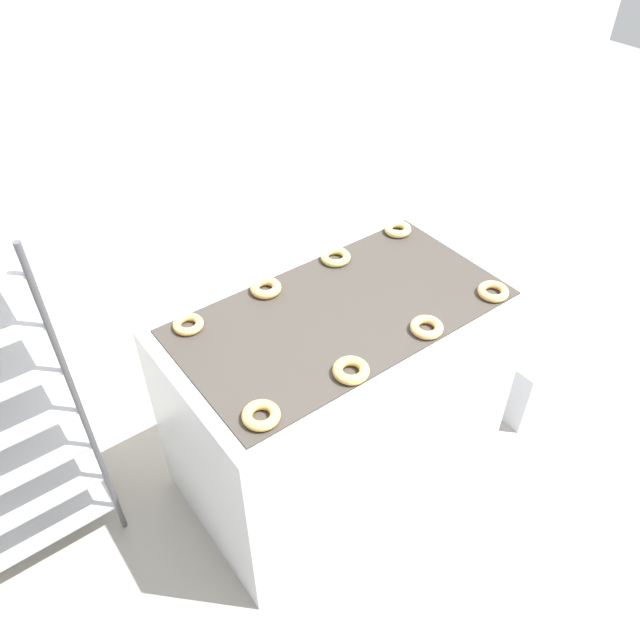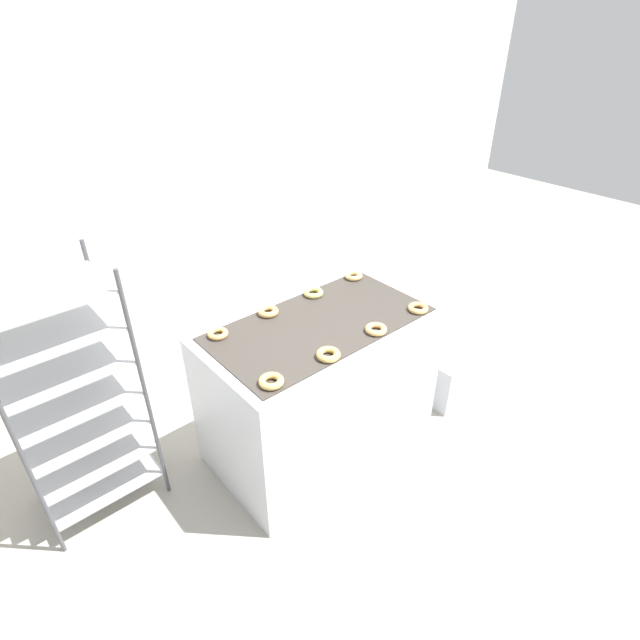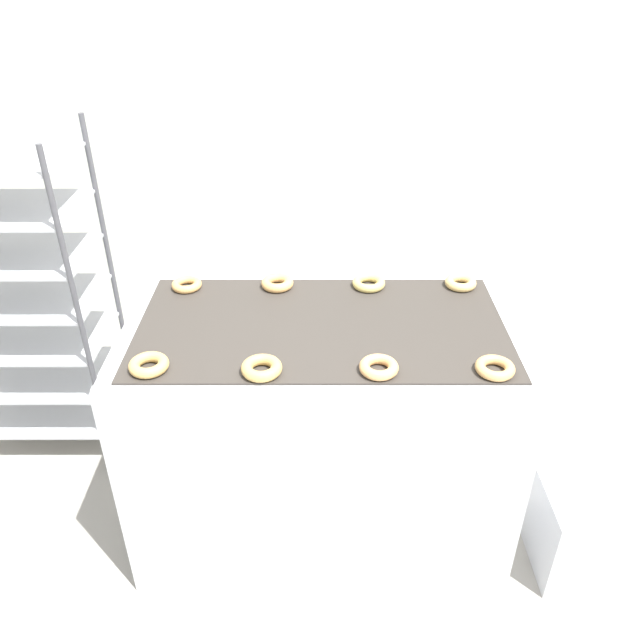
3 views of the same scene
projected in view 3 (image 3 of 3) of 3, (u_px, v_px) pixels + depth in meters
name	position (u px, v px, depth m)	size (l,w,h in m)	color
wall_back	(319.00, 113.00, 3.32)	(8.00, 0.05, 2.80)	silver
fryer_machine	(320.00, 427.00, 2.54)	(1.46, 0.81, 0.99)	silver
baking_rack_cart	(26.00, 299.00, 2.83)	(0.66, 0.49, 1.57)	#4C4C51
glaze_bin	(585.00, 530.00, 2.47)	(0.38, 0.33, 0.38)	silver
donut_near_left	(147.00, 365.00, 2.04)	(0.13, 0.13, 0.04)	#DAAC5C
donut_near_midleft	(260.00, 368.00, 2.02)	(0.13, 0.13, 0.04)	tan
donut_near_midright	(377.00, 367.00, 2.03)	(0.13, 0.13, 0.04)	#E9AA64
donut_near_right	(494.00, 368.00, 2.03)	(0.13, 0.13, 0.03)	tan
donut_far_left	(185.00, 285.00, 2.51)	(0.12, 0.12, 0.03)	#E4A95E
donut_far_midleft	(276.00, 283.00, 2.52)	(0.13, 0.13, 0.04)	#E6AB60
donut_far_midright	(367.00, 283.00, 2.52)	(0.13, 0.13, 0.03)	#D7BE65
donut_far_right	(459.00, 282.00, 2.53)	(0.13, 0.13, 0.04)	#E3BC6D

